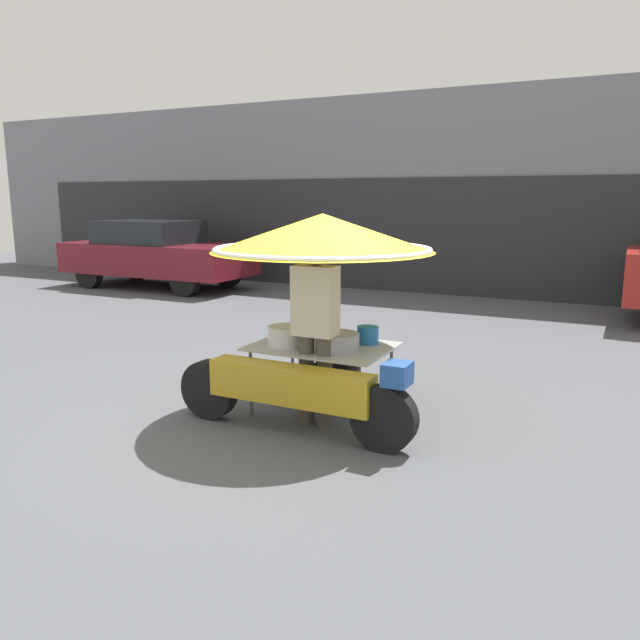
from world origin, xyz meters
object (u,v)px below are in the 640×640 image
object	(u,v)px
vendor_motorcycle_cart	(320,259)
parked_car	(156,253)
vendor_person	(315,323)
potted_plant	(92,256)

from	to	relation	value
vendor_motorcycle_cart	parked_car	world-z (taller)	vendor_motorcycle_cart
vendor_person	potted_plant	bearing A→B (deg)	144.76
vendor_person	parked_car	bearing A→B (deg)	139.42
vendor_person	potted_plant	xyz separation A→B (m)	(-10.45, 7.38, -0.48)
vendor_person	vendor_motorcycle_cart	bearing A→B (deg)	108.17
vendor_motorcycle_cart	vendor_person	size ratio (longest dim) A/B	1.37
vendor_motorcycle_cart	vendor_person	world-z (taller)	vendor_motorcycle_cart
vendor_motorcycle_cart	parked_car	xyz separation A→B (m)	(-7.01, 5.82, -0.69)
vendor_motorcycle_cart	vendor_person	xyz separation A→B (m)	(0.08, -0.25, -0.54)
parked_car	vendor_motorcycle_cart	bearing A→B (deg)	-39.72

